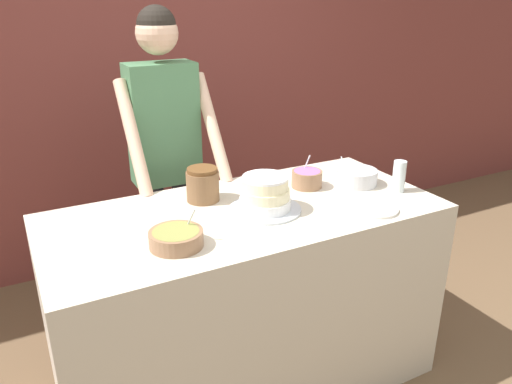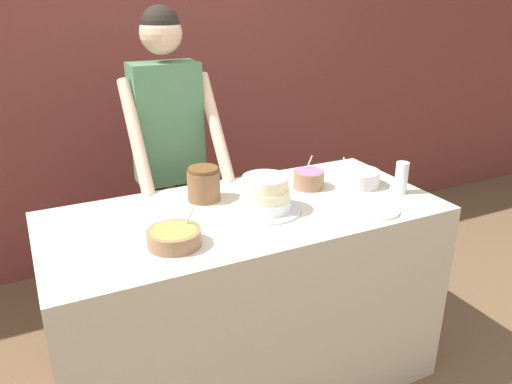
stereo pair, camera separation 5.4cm
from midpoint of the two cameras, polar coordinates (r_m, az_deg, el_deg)
wall_back at (r=3.47m, az=-11.77°, el=12.91°), size 10.00×0.05×2.60m
counter at (r=2.41m, az=-0.42°, el=-12.23°), size 1.73×0.79×0.93m
person_baker at (r=2.71m, az=-9.43°, el=6.21°), size 0.48×0.48×1.76m
cake at (r=2.15m, az=1.77°, el=-0.42°), size 0.32×0.32×0.16m
frosting_bowl_white at (r=2.51m, az=12.30°, el=1.66°), size 0.20×0.20×0.14m
frosting_bowl_olive at (r=1.89m, az=-8.52°, el=-5.08°), size 0.20×0.20×0.14m
frosting_bowl_purple at (r=2.44m, az=6.68°, el=1.52°), size 0.15×0.15×0.15m
drinking_glass at (r=2.45m, az=16.89°, el=1.57°), size 0.06×0.06×0.15m
ceramic_plate at (r=2.23m, az=14.22°, el=-2.04°), size 0.20×0.20×0.01m
stoneware_jar at (r=2.27m, az=-5.33°, el=0.90°), size 0.15×0.15×0.16m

